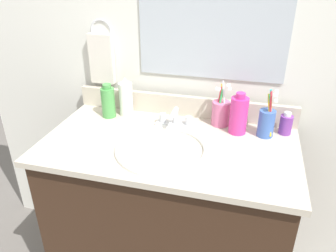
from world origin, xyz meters
name	(u,v)px	position (x,y,z in m)	size (l,w,h in m)	color
vanity_cabinet	(169,224)	(0.00, 0.00, 0.39)	(0.92, 0.48, 0.77)	#382316
countertop	(169,145)	(0.00, 0.00, 0.78)	(0.96, 0.53, 0.02)	beige
backsplash	(183,106)	(0.00, 0.25, 0.84)	(0.96, 0.02, 0.09)	beige
back_wall	(185,137)	(0.00, 0.31, 0.65)	(2.06, 0.04, 1.30)	silver
mirror_panel	(213,8)	(0.10, 0.29, 1.25)	(0.60, 0.01, 0.56)	#B2BCC6
towel_ring	(101,30)	(-0.38, 0.29, 1.14)	(0.10, 0.10, 0.01)	silver
hand_towel	(102,59)	(-0.38, 0.27, 1.02)	(0.11, 0.04, 0.22)	silver
sink_basin	(162,157)	(-0.01, -0.06, 0.77)	(0.35, 0.35, 0.11)	white
faucet	(175,120)	(-0.01, 0.14, 0.82)	(0.16, 0.10, 0.08)	silver
bottle_lotion_white	(126,98)	(-0.24, 0.19, 0.87)	(0.06, 0.06, 0.17)	white
bottle_soap_pink	(239,115)	(0.24, 0.15, 0.87)	(0.07, 0.07, 0.17)	#D8338C
bottle_cream_purple	(286,124)	(0.43, 0.19, 0.84)	(0.05, 0.05, 0.09)	#7A3899
bottle_toner_green	(108,102)	(-0.31, 0.16, 0.86)	(0.06, 0.06, 0.15)	#4C9E4C
cup_blue_plastic	(267,122)	(0.35, 0.15, 0.86)	(0.06, 0.07, 0.19)	#3F66B7
cup_pink	(221,112)	(0.17, 0.20, 0.85)	(0.07, 0.07, 0.19)	#D16693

